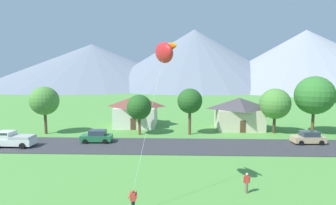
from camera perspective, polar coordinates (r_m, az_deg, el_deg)
name	(u,v)px	position (r m, az deg, el deg)	size (l,w,h in m)	color
road_strip	(183,146)	(35.95, 3.14, -9.17)	(160.00, 7.86, 0.08)	#38383D
mountain_far_east_ridge	(194,59)	(173.31, 5.58, 9.21)	(121.36, 121.36, 36.17)	slate
mountain_east_ridge	(305,60)	(173.55, 26.95, 8.06)	(117.50, 117.50, 33.26)	#8E939E
mountain_far_west_ridge	(93,65)	(188.46, -15.64, 7.53)	(136.81, 136.81, 27.99)	slate
house_leftmost	(136,110)	(49.25, -6.70, -1.61)	(7.65, 8.04, 5.48)	silver
house_left_center	(239,113)	(47.67, 14.75, -2.12)	(8.11, 6.57, 5.37)	beige
tree_near_left	(139,107)	(41.93, -6.10, -0.99)	(3.86, 3.86, 6.26)	brown
tree_left_of_center	(314,95)	(47.73, 28.51, 1.34)	(5.94, 5.94, 9.09)	brown
tree_center	(275,104)	(45.80, 21.66, -0.24)	(4.81, 4.81, 7.15)	#4C3823
tree_right_of_center	(190,101)	(41.77, 4.63, 0.28)	(3.86, 3.86, 7.21)	brown
tree_near_right	(44,101)	(46.38, -24.63, 0.31)	(4.45, 4.45, 7.47)	brown
parked_car_tan_west_end	(308,138)	(41.45, 27.50, -6.61)	(4.28, 2.24, 1.68)	tan
parked_car_green_mid_west	(97,136)	(38.80, -14.77, -6.94)	(4.25, 2.18, 1.68)	#237042
pickup_truck_white_west_side	(13,139)	(40.68, -29.90, -6.70)	(5.25, 2.43, 1.99)	white
kite_flyer_with_kite	(163,57)	(20.09, -0.98, 9.65)	(3.42, 4.08, 11.96)	black
watcher_person	(247,183)	(23.51, 16.28, -15.90)	(0.56, 0.24, 1.68)	#70604C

